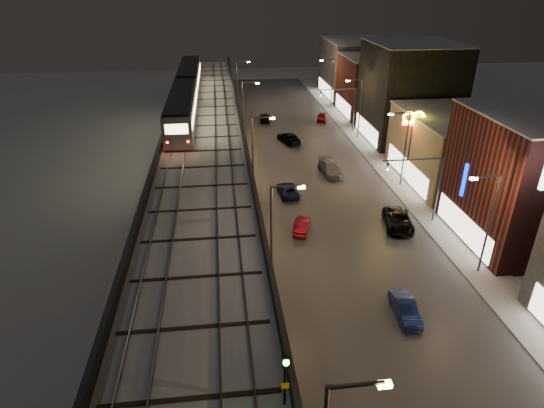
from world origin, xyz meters
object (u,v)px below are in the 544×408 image
car_mid_dark (289,138)px  car_onc_silver (405,309)px  car_onc_white (330,169)px  subway_train (186,91)px  car_far_white (265,118)px  car_mid_silver (288,190)px  rail_signal (285,372)px  car_near_white (302,226)px  car_onc_dark (398,221)px  car_onc_red (322,117)px

car_mid_dark → car_onc_silver: 39.69m
car_onc_white → car_onc_silver: bearing=-97.5°
subway_train → car_far_white: subway_train is taller
car_mid_silver → car_far_white: (0.39, 29.47, 0.10)m
rail_signal → car_near_white: rail_signal is taller
car_mid_dark → car_near_white: bearing=67.5°
car_mid_silver → car_onc_dark: car_onc_dark is taller
car_onc_red → car_onc_dark: bearing=-74.3°
car_onc_red → car_mid_dark: bearing=-108.4°
car_far_white → car_onc_dark: car_onc_dark is taller
car_mid_dark → car_onc_red: 12.98m
car_mid_silver → car_onc_white: 8.22m
car_near_white → car_onc_silver: (5.31, -13.23, 0.04)m
car_onc_red → subway_train: bearing=-135.3°
subway_train → rail_signal: subway_train is taller
subway_train → car_onc_dark: subway_train is taller
car_near_white → car_onc_silver: size_ratio=0.94×
car_near_white → car_far_white: size_ratio=0.90×
car_near_white → car_onc_silver: 14.26m
rail_signal → car_onc_red: size_ratio=0.69×
subway_train → car_onc_silver: 42.79m
subway_train → car_mid_dark: 16.47m
car_mid_dark → car_onc_red: car_mid_dark is taller
car_mid_silver → car_onc_red: size_ratio=1.11×
subway_train → rail_signal: 50.90m
car_mid_silver → car_near_white: bearing=87.5°
car_onc_dark → rail_signal: bearing=-109.9°
car_onc_white → car_onc_red: car_onc_white is taller
subway_train → car_mid_dark: bearing=4.6°
car_far_white → car_mid_silver: bearing=92.8°
rail_signal → car_onc_silver: (10.73, 12.05, -7.90)m
car_far_white → car_onc_red: size_ratio=1.06×
car_mid_dark → car_onc_silver: bearing=77.1°
rail_signal → car_onc_dark: size_ratio=0.50×
car_mid_dark → car_far_white: car_mid_dark is taller
subway_train → car_onc_red: 26.10m
subway_train → car_far_white: (12.05, 12.65, -7.73)m
car_mid_dark → car_mid_silver: bearing=64.3°
car_onc_dark → car_onc_white: size_ratio=1.07×
car_near_white → subway_train: bearing=-46.9°
car_mid_silver → car_onc_red: car_onc_red is taller
car_onc_white → car_onc_red: 23.63m
rail_signal → car_onc_red: rail_signal is taller
car_onc_silver → car_onc_dark: size_ratio=0.74×
car_onc_red → car_far_white: bearing=-168.4°
rail_signal → car_onc_dark: rail_signal is taller
car_near_white → car_mid_dark: (2.69, 26.37, 0.12)m
rail_signal → car_far_white: bearing=84.9°
car_near_white → car_far_white: (0.23, 37.85, 0.09)m
car_onc_silver → car_mid_silver: bearing=107.2°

